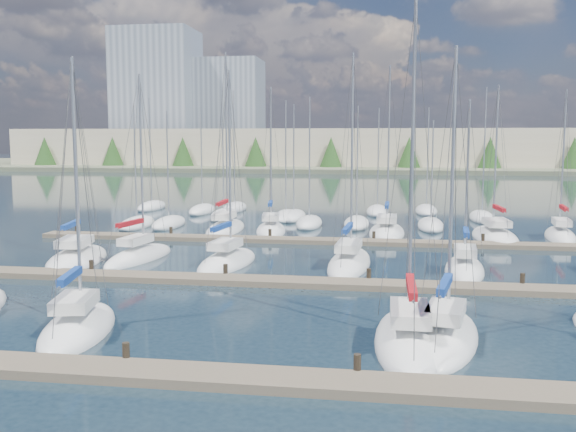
# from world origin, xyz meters

# --- Properties ---
(ground) EXTENTS (400.00, 400.00, 0.00)m
(ground) POSITION_xyz_m (0.00, 60.00, 0.00)
(ground) COLOR #1C2C38
(ground) RESTS_ON ground
(dock_near) EXTENTS (44.00, 1.93, 1.10)m
(dock_near) POSITION_xyz_m (0.00, 2.01, 0.15)
(dock_near) COLOR #6B5E4C
(dock_near) RESTS_ON ground
(dock_mid) EXTENTS (44.00, 1.93, 1.10)m
(dock_mid) POSITION_xyz_m (0.00, 16.01, 0.15)
(dock_mid) COLOR #6B5E4C
(dock_mid) RESTS_ON ground
(dock_far) EXTENTS (44.00, 1.93, 1.10)m
(dock_far) POSITION_xyz_m (0.00, 30.01, 0.15)
(dock_far) COLOR #6B5E4C
(dock_far) RESTS_ON ground
(sailboat_c) EXTENTS (3.94, 7.31, 11.81)m
(sailboat_c) POSITION_xyz_m (-7.52, 6.35, 0.18)
(sailboat_c) COLOR white
(sailboat_c) RESTS_ON ground
(sailboat_p) EXTENTS (3.05, 8.65, 14.45)m
(sailboat_p) POSITION_xyz_m (4.98, 35.29, 0.18)
(sailboat_p) COLOR white
(sailboat_p) RESTS_ON ground
(sailboat_j) EXTENTS (3.50, 7.78, 12.78)m
(sailboat_j) POSITION_xyz_m (-4.90, 20.91, 0.18)
(sailboat_j) COLOR white
(sailboat_j) RESTS_ON ground
(sailboat_h) EXTENTS (4.56, 8.63, 13.74)m
(sailboat_h) POSITION_xyz_m (-14.70, 20.48, 0.18)
(sailboat_h) COLOR white
(sailboat_h) RESTS_ON ground
(sailboat_e) EXTENTS (3.80, 7.80, 12.09)m
(sailboat_e) POSITION_xyz_m (7.23, 7.19, 0.19)
(sailboat_e) COLOR white
(sailboat_e) RESTS_ON ground
(sailboat_q) EXTENTS (3.60, 9.00, 12.73)m
(sailboat_q) POSITION_xyz_m (13.38, 34.17, 0.17)
(sailboat_q) COLOR white
(sailboat_q) RESTS_ON ground
(sailboat_l) EXTENTS (2.91, 7.14, 10.87)m
(sailboat_l) POSITION_xyz_m (9.51, 20.78, 0.18)
(sailboat_l) COLOR white
(sailboat_l) RESTS_ON ground
(sailboat_d) EXTENTS (2.67, 8.46, 13.80)m
(sailboat_d) POSITION_xyz_m (5.81, 6.81, 0.18)
(sailboat_d) COLOR white
(sailboat_d) RESTS_ON ground
(sailboat_n) EXTENTS (2.82, 8.88, 15.75)m
(sailboat_n) POSITION_xyz_m (-8.62, 35.16, 0.19)
(sailboat_n) COLOR white
(sailboat_n) RESTS_ON ground
(sailboat_o) EXTENTS (3.34, 6.97, 12.80)m
(sailboat_o) POSITION_xyz_m (-4.64, 34.84, 0.20)
(sailboat_o) COLOR white
(sailboat_o) RESTS_ON ground
(sailboat_i) EXTENTS (3.27, 7.89, 12.70)m
(sailboat_i) POSITION_xyz_m (-11.01, 21.68, 0.20)
(sailboat_i) COLOR white
(sailboat_i) RESTS_ON ground
(sailboat_r) EXTENTS (2.97, 7.63, 12.39)m
(sailboat_r) POSITION_xyz_m (18.52, 35.13, 0.19)
(sailboat_r) COLOR white
(sailboat_r) RESTS_ON ground
(sailboat_k) EXTENTS (2.98, 9.24, 13.79)m
(sailboat_k) POSITION_xyz_m (2.68, 21.68, 0.19)
(sailboat_k) COLOR white
(sailboat_k) RESTS_ON ground
(distant_boats) EXTENTS (36.93, 20.75, 13.30)m
(distant_boats) POSITION_xyz_m (-4.34, 43.76, 0.29)
(distant_boats) COLOR #9EA0A5
(distant_boats) RESTS_ON ground
(shoreline) EXTENTS (400.00, 60.00, 38.00)m
(shoreline) POSITION_xyz_m (-13.29, 149.77, 7.44)
(shoreline) COLOR #666B51
(shoreline) RESTS_ON ground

